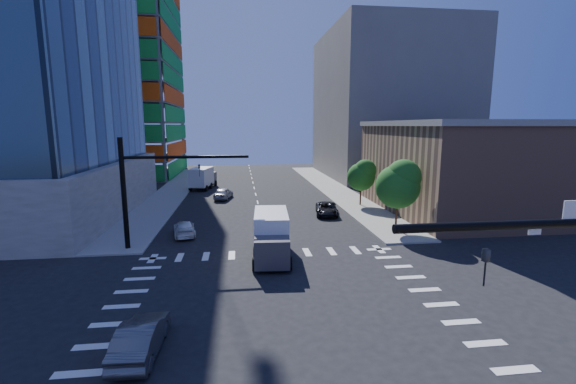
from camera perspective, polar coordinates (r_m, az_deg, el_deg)
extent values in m
plane|color=black|center=(22.69, -0.86, -16.48)|extent=(160.00, 160.00, 0.00)
cube|color=silver|center=(22.69, -0.86, -16.47)|extent=(20.00, 20.00, 0.01)
cube|color=gray|center=(62.79, 6.51, 0.61)|extent=(5.00, 60.00, 0.15)
cube|color=gray|center=(61.91, -16.60, 0.13)|extent=(5.00, 60.00, 0.15)
cube|color=green|center=(84.44, -16.62, 19.28)|extent=(0.12, 24.00, 49.00)
cube|color=#E84B0D|center=(75.47, -28.35, 19.73)|extent=(24.00, 0.12, 49.00)
cube|color=#956D56|center=(50.48, 25.57, 3.11)|extent=(20.00, 22.00, 10.00)
cube|color=slate|center=(50.23, 26.02, 9.12)|extent=(20.50, 22.50, 0.60)
cube|color=#665F5C|center=(80.79, 14.42, 12.32)|extent=(24.00, 30.00, 28.00)
imported|color=black|center=(11.29, 27.11, -9.90)|extent=(0.16, 0.20, 1.00)
cylinder|color=black|center=(33.50, -23.14, -0.26)|extent=(0.40, 0.40, 9.00)
cylinder|color=black|center=(32.11, -14.85, 5.02)|extent=(10.00, 0.24, 0.24)
imported|color=black|center=(32.10, -13.00, 3.12)|extent=(0.16, 0.20, 1.00)
cylinder|color=#382316|center=(38.26, 15.72, -3.80)|extent=(0.20, 0.20, 2.27)
sphere|color=#144D15|center=(37.68, 15.93, 0.77)|extent=(4.16, 4.16, 4.16)
sphere|color=#2C7226|center=(37.43, 16.75, 2.18)|extent=(3.25, 3.25, 3.25)
cylinder|color=#382316|center=(49.41, 10.68, -0.78)|extent=(0.20, 0.20, 1.92)
sphere|color=#144D15|center=(49.01, 10.77, 2.23)|extent=(3.52, 3.52, 3.52)
sphere|color=#2C7226|center=(48.75, 11.36, 3.15)|extent=(2.75, 2.75, 2.75)
imported|color=black|center=(43.97, 5.75, -2.49)|extent=(3.18, 5.47, 1.43)
imported|color=white|center=(37.00, -15.11, -5.23)|extent=(2.66, 4.84, 1.33)
imported|color=#9D9EA4|center=(54.02, -9.54, -0.18)|extent=(2.89, 4.99, 1.60)
imported|color=#4D4E53|center=(19.41, -20.95, -19.45)|extent=(1.79, 4.72, 1.54)
cube|color=silver|center=(29.29, -2.48, -6.10)|extent=(2.89, 5.47, 2.77)
cube|color=#3F3E46|center=(29.49, -2.47, -7.40)|extent=(2.57, 2.07, 2.02)
cube|color=silver|center=(63.54, -12.42, 2.35)|extent=(3.66, 5.81, 2.80)
cube|color=#3F3E46|center=(63.64, -12.40, 1.73)|extent=(2.83, 2.41, 2.05)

